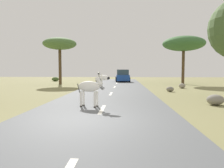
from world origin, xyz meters
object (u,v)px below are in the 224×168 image
object	(u,v)px
car_0	(123,76)
rock_1	(182,86)
tree_2	(60,44)
zebra_0	(100,78)
rock_2	(215,100)
zebra_2	(91,87)
tree_0	(184,44)
bush_0	(55,79)
rock_3	(170,89)

from	to	relation	value
car_0	rock_1	size ratio (longest dim) A/B	7.37
car_0	tree_2	xyz separation A→B (m)	(-7.48, -5.56, 3.95)
zebra_0	tree_2	distance (m)	8.05
rock_1	rock_2	size ratio (longest dim) A/B	0.74
zebra_0	zebra_2	world-z (taller)	zebra_0
zebra_2	car_0	size ratio (longest dim) A/B	0.36
car_0	rock_2	world-z (taller)	car_0
zebra_2	tree_0	size ratio (longest dim) A/B	0.27
car_0	bush_0	size ratio (longest dim) A/B	4.10
car_0	tree_0	distance (m)	9.52
zebra_2	tree_2	size ratio (longest dim) A/B	0.28
zebra_2	rock_2	world-z (taller)	zebra_2
bush_0	rock_1	world-z (taller)	bush_0
zebra_0	zebra_2	bearing A→B (deg)	97.27
tree_0	rock_2	bearing A→B (deg)	-99.74
zebra_0	rock_3	world-z (taller)	zebra_0
tree_0	bush_0	distance (m)	19.23
tree_0	rock_3	world-z (taller)	tree_0
tree_2	rock_3	world-z (taller)	tree_2
car_0	rock_3	world-z (taller)	car_0
rock_1	rock_3	xyz separation A→B (m)	(-1.80, -3.22, -0.03)
rock_3	rock_1	bearing A→B (deg)	60.76
tree_2	zebra_2	bearing A→B (deg)	-68.40
zebra_0	rock_2	distance (m)	12.07
tree_0	bush_0	world-z (taller)	tree_0
zebra_2	rock_2	size ratio (longest dim) A/B	1.93
car_0	rock_3	xyz separation A→B (m)	(3.87, -13.74, -0.65)
zebra_0	tree_0	distance (m)	11.81
tree_0	bush_0	size ratio (longest dim) A/B	5.36
zebra_2	tree_2	bearing A→B (deg)	-143.29
tree_2	zebra_0	bearing A→B (deg)	-40.91
tree_2	bush_0	distance (m)	8.71
car_0	bush_0	bearing A→B (deg)	169.75
tree_0	bush_0	bearing A→B (deg)	162.04
zebra_2	car_0	xyz separation A→B (m)	(1.30, 21.18, -0.10)
car_0	rock_2	distance (m)	20.65
bush_0	rock_3	xyz separation A→B (m)	(14.24, -15.07, -0.12)
tree_2	rock_2	distance (m)	19.52
tree_2	bush_0	size ratio (longest dim) A/B	5.15
rock_2	tree_2	bearing A→B (deg)	129.98
zebra_0	tree_2	xyz separation A→B (m)	(-5.35, 4.63, 3.84)
rock_1	tree_2	bearing A→B (deg)	159.35
tree_0	rock_2	size ratio (longest dim) A/B	7.11
rock_2	tree_0	bearing A→B (deg)	80.26
tree_0	rock_2	distance (m)	16.55
bush_0	rock_2	distance (m)	26.20
tree_0	bush_0	xyz separation A→B (m)	(-17.77, 5.76, -4.55)
zebra_2	tree_2	world-z (taller)	tree_2
car_0	bush_0	xyz separation A→B (m)	(-10.37, 1.33, -0.52)
rock_3	bush_0	bearing A→B (deg)	133.39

